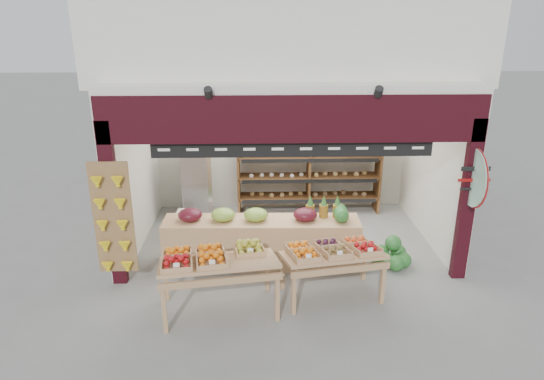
% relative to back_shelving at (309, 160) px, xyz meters
% --- Properties ---
extents(ground, '(60.00, 60.00, 0.00)m').
position_rel_back_shelving_xyz_m(ground, '(-0.57, -1.86, -1.16)').
color(ground, slate).
rests_on(ground, ground).
extents(shop_structure, '(6.36, 5.12, 5.40)m').
position_rel_back_shelving_xyz_m(shop_structure, '(-0.57, -0.25, 2.76)').
color(shop_structure, silver).
rests_on(shop_structure, ground).
extents(banana_board, '(0.60, 0.15, 1.80)m').
position_rel_back_shelving_xyz_m(banana_board, '(-3.30, -3.04, -0.05)').
color(banana_board, olive).
rests_on(banana_board, ground).
extents(gift_sign, '(0.04, 0.93, 0.92)m').
position_rel_back_shelving_xyz_m(gift_sign, '(2.18, -3.01, 0.59)').
color(gift_sign, '#A2CCB3').
rests_on(gift_sign, ground).
extents(back_shelving, '(3.05, 0.50, 1.88)m').
position_rel_back_shelving_xyz_m(back_shelving, '(0.00, 0.00, 0.00)').
color(back_shelving, brown).
rests_on(back_shelving, ground).
extents(refrigerator, '(0.68, 0.68, 1.59)m').
position_rel_back_shelving_xyz_m(refrigerator, '(-2.38, -0.19, -0.37)').
color(refrigerator, silver).
rests_on(refrigerator, ground).
extents(cardboard_stack, '(0.92, 0.67, 0.59)m').
position_rel_back_shelving_xyz_m(cardboard_stack, '(-2.25, -1.33, -0.95)').
color(cardboard_stack, beige).
rests_on(cardboard_stack, ground).
extents(mid_counter, '(3.32, 0.73, 1.05)m').
position_rel_back_shelving_xyz_m(mid_counter, '(-1.05, -2.39, -0.71)').
color(mid_counter, tan).
rests_on(mid_counter, ground).
extents(display_table_left, '(1.78, 1.16, 1.05)m').
position_rel_back_shelving_xyz_m(display_table_left, '(-1.77, -3.75, -0.35)').
color(display_table_left, tan).
rests_on(display_table_left, ground).
extents(display_table_right, '(1.60, 1.07, 0.96)m').
position_rel_back_shelving_xyz_m(display_table_right, '(0.01, -3.43, -0.42)').
color(display_table_right, tan).
rests_on(display_table_right, ground).
extents(watermelon_pile, '(0.68, 0.68, 0.53)m').
position_rel_back_shelving_xyz_m(watermelon_pile, '(1.18, -2.48, -0.99)').
color(watermelon_pile, '#194D1D').
rests_on(watermelon_pile, ground).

